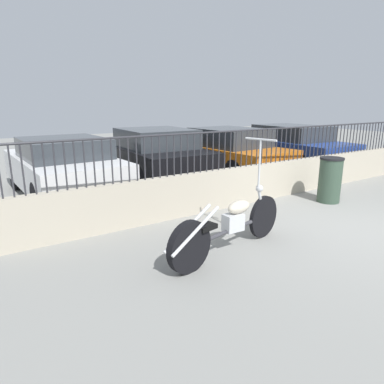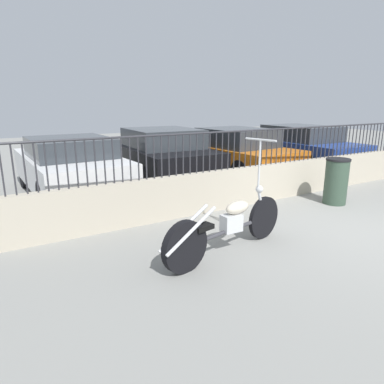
% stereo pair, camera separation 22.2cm
% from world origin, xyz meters
% --- Properties ---
extents(ground_plane, '(40.00, 40.00, 0.00)m').
position_xyz_m(ground_plane, '(0.00, 0.00, 0.00)').
color(ground_plane, gray).
extents(low_wall, '(10.38, 0.18, 0.78)m').
position_xyz_m(low_wall, '(0.00, 2.23, 0.39)').
color(low_wall, '#B2A893').
rests_on(low_wall, ground_plane).
extents(fence_railing, '(10.38, 0.04, 0.75)m').
position_xyz_m(fence_railing, '(0.00, 2.23, 1.26)').
color(fence_railing, '#2D2D33').
rests_on(fence_railing, low_wall).
extents(motorcycle_dark_grey, '(2.28, 0.71, 1.56)m').
position_xyz_m(motorcycle_dark_grey, '(-2.51, 0.48, 0.41)').
color(motorcycle_dark_grey, black).
rests_on(motorcycle_dark_grey, ground_plane).
extents(trash_bin, '(0.48, 0.48, 0.95)m').
position_xyz_m(trash_bin, '(0.96, 1.32, 0.47)').
color(trash_bin, '#334738').
rests_on(trash_bin, ground_plane).
extents(car_white, '(1.95, 3.98, 1.30)m').
position_xyz_m(car_white, '(-3.55, 4.93, 0.67)').
color(car_white, black).
rests_on(car_white, ground_plane).
extents(car_black, '(2.03, 4.11, 1.38)m').
position_xyz_m(car_black, '(-1.10, 5.30, 0.69)').
color(car_black, black).
rests_on(car_black, ground_plane).
extents(car_orange, '(2.06, 4.28, 1.32)m').
position_xyz_m(car_orange, '(1.11, 4.95, 0.67)').
color(car_orange, black).
rests_on(car_orange, ground_plane).
extents(car_blue, '(1.95, 4.59, 1.33)m').
position_xyz_m(car_blue, '(3.59, 4.82, 0.68)').
color(car_blue, black).
rests_on(car_blue, ground_plane).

